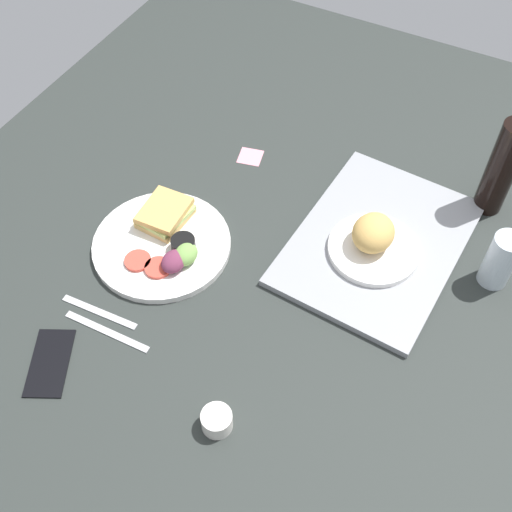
{
  "coord_description": "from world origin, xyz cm",
  "views": [
    {
      "loc": [
        72.95,
        40.34,
        107.92
      ],
      "look_at": [
        2.0,
        3.0,
        4.0
      ],
      "focal_mm": 44.63,
      "sensor_mm": 36.0,
      "label": 1
    }
  ],
  "objects_px": {
    "bread_plate_near": "(373,240)",
    "sticky_note": "(250,157)",
    "fork": "(99,312)",
    "soda_bottle": "(502,168)",
    "plate_with_salad": "(165,241)",
    "cell_phone": "(50,362)",
    "serving_tray": "(378,243)",
    "knife": "(107,331)",
    "drinking_glass": "(501,260)",
    "espresso_cup": "(217,421)"
  },
  "relations": [
    {
      "from": "serving_tray",
      "to": "knife",
      "type": "distance_m",
      "value": 0.6
    },
    {
      "from": "serving_tray",
      "to": "plate_with_salad",
      "type": "relative_size",
      "value": 1.51
    },
    {
      "from": "bread_plate_near",
      "to": "plate_with_salad",
      "type": "distance_m",
      "value": 0.44
    },
    {
      "from": "serving_tray",
      "to": "soda_bottle",
      "type": "xyz_separation_m",
      "value": [
        -0.22,
        0.18,
        0.11
      ]
    },
    {
      "from": "drinking_glass",
      "to": "soda_bottle",
      "type": "relative_size",
      "value": 0.55
    },
    {
      "from": "cell_phone",
      "to": "serving_tray",
      "type": "bearing_deg",
      "value": 114.78
    },
    {
      "from": "fork",
      "to": "knife",
      "type": "height_order",
      "value": "same"
    },
    {
      "from": "drinking_glass",
      "to": "knife",
      "type": "distance_m",
      "value": 0.8
    },
    {
      "from": "espresso_cup",
      "to": "knife",
      "type": "distance_m",
      "value": 0.3
    },
    {
      "from": "serving_tray",
      "to": "plate_with_salad",
      "type": "xyz_separation_m",
      "value": [
        0.22,
        -0.41,
        0.01
      ]
    },
    {
      "from": "plate_with_salad",
      "to": "sticky_note",
      "type": "distance_m",
      "value": 0.33
    },
    {
      "from": "drinking_glass",
      "to": "soda_bottle",
      "type": "bearing_deg",
      "value": -161.86
    },
    {
      "from": "plate_with_salad",
      "to": "fork",
      "type": "relative_size",
      "value": 1.75
    },
    {
      "from": "drinking_glass",
      "to": "knife",
      "type": "xyz_separation_m",
      "value": [
        0.48,
        -0.63,
        -0.06
      ]
    },
    {
      "from": "fork",
      "to": "cell_phone",
      "type": "relative_size",
      "value": 1.18
    },
    {
      "from": "espresso_cup",
      "to": "fork",
      "type": "relative_size",
      "value": 0.33
    },
    {
      "from": "plate_with_salad",
      "to": "bread_plate_near",
      "type": "bearing_deg",
      "value": 114.9
    },
    {
      "from": "drinking_glass",
      "to": "fork",
      "type": "relative_size",
      "value": 0.76
    },
    {
      "from": "serving_tray",
      "to": "soda_bottle",
      "type": "height_order",
      "value": "soda_bottle"
    },
    {
      "from": "knife",
      "to": "espresso_cup",
      "type": "bearing_deg",
      "value": -14.53
    },
    {
      "from": "drinking_glass",
      "to": "soda_bottle",
      "type": "distance_m",
      "value": 0.22
    },
    {
      "from": "bread_plate_near",
      "to": "cell_phone",
      "type": "relative_size",
      "value": 1.34
    },
    {
      "from": "plate_with_salad",
      "to": "soda_bottle",
      "type": "distance_m",
      "value": 0.74
    },
    {
      "from": "plate_with_salad",
      "to": "knife",
      "type": "xyz_separation_m",
      "value": [
        0.24,
        0.02,
        -0.01
      ]
    },
    {
      "from": "serving_tray",
      "to": "sticky_note",
      "type": "bearing_deg",
      "value": -107.09
    },
    {
      "from": "fork",
      "to": "sticky_note",
      "type": "bearing_deg",
      "value": 80.84
    },
    {
      "from": "bread_plate_near",
      "to": "sticky_note",
      "type": "height_order",
      "value": "bread_plate_near"
    },
    {
      "from": "serving_tray",
      "to": "sticky_note",
      "type": "height_order",
      "value": "serving_tray"
    },
    {
      "from": "bread_plate_near",
      "to": "plate_with_salad",
      "type": "relative_size",
      "value": 0.65
    },
    {
      "from": "serving_tray",
      "to": "drinking_glass",
      "type": "distance_m",
      "value": 0.25
    },
    {
      "from": "knife",
      "to": "sticky_note",
      "type": "distance_m",
      "value": 0.57
    },
    {
      "from": "knife",
      "to": "cell_phone",
      "type": "xyz_separation_m",
      "value": [
        0.11,
        -0.05,
        0.0
      ]
    },
    {
      "from": "bread_plate_near",
      "to": "soda_bottle",
      "type": "xyz_separation_m",
      "value": [
        -0.25,
        0.18,
        0.07
      ]
    },
    {
      "from": "plate_with_salad",
      "to": "cell_phone",
      "type": "distance_m",
      "value": 0.35
    },
    {
      "from": "espresso_cup",
      "to": "cell_phone",
      "type": "distance_m",
      "value": 0.35
    },
    {
      "from": "plate_with_salad",
      "to": "serving_tray",
      "type": "bearing_deg",
      "value": 117.95
    },
    {
      "from": "drinking_glass",
      "to": "plate_with_salad",
      "type": "bearing_deg",
      "value": -69.61
    },
    {
      "from": "soda_bottle",
      "to": "espresso_cup",
      "type": "height_order",
      "value": "soda_bottle"
    },
    {
      "from": "fork",
      "to": "soda_bottle",
      "type": "bearing_deg",
      "value": 43.57
    },
    {
      "from": "bread_plate_near",
      "to": "sticky_note",
      "type": "xyz_separation_m",
      "value": [
        -0.14,
        -0.37,
        -0.04
      ]
    },
    {
      "from": "serving_tray",
      "to": "sticky_note",
      "type": "xyz_separation_m",
      "value": [
        -0.12,
        -0.37,
        -0.01
      ]
    },
    {
      "from": "sticky_note",
      "to": "soda_bottle",
      "type": "bearing_deg",
      "value": 101.17
    },
    {
      "from": "cell_phone",
      "to": "sticky_note",
      "type": "distance_m",
      "value": 0.68
    },
    {
      "from": "soda_bottle",
      "to": "serving_tray",
      "type": "bearing_deg",
      "value": -38.44
    },
    {
      "from": "drinking_glass",
      "to": "sticky_note",
      "type": "xyz_separation_m",
      "value": [
        -0.09,
        -0.62,
        -0.06
      ]
    },
    {
      "from": "serving_tray",
      "to": "espresso_cup",
      "type": "bearing_deg",
      "value": -11.28
    },
    {
      "from": "serving_tray",
      "to": "soda_bottle",
      "type": "bearing_deg",
      "value": 141.56
    },
    {
      "from": "serving_tray",
      "to": "espresso_cup",
      "type": "height_order",
      "value": "espresso_cup"
    },
    {
      "from": "drinking_glass",
      "to": "serving_tray",
      "type": "bearing_deg",
      "value": -83.98
    },
    {
      "from": "serving_tray",
      "to": "cell_phone",
      "type": "xyz_separation_m",
      "value": [
        0.56,
        -0.45,
        -0.0
      ]
    }
  ]
}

